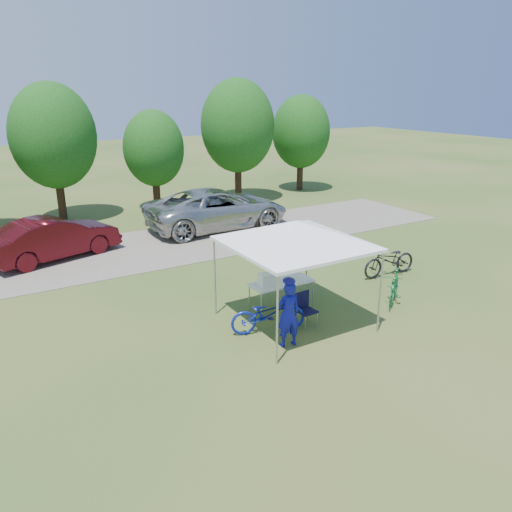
# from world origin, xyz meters

# --- Properties ---
(ground) EXTENTS (100.00, 100.00, 0.00)m
(ground) POSITION_xyz_m (0.00, 0.00, 0.00)
(ground) COLOR #2D5119
(ground) RESTS_ON ground
(gravel_strip) EXTENTS (24.00, 5.00, 0.02)m
(gravel_strip) POSITION_xyz_m (0.00, 8.00, 0.01)
(gravel_strip) COLOR gray
(gravel_strip) RESTS_ON ground
(canopy) EXTENTS (4.53, 4.53, 3.00)m
(canopy) POSITION_xyz_m (0.00, 0.00, 2.65)
(canopy) COLOR #A5A5AA
(canopy) RESTS_ON ground
(treeline) EXTENTS (24.89, 4.28, 6.30)m
(treeline) POSITION_xyz_m (-0.29, 14.05, 3.53)
(treeline) COLOR #382314
(treeline) RESTS_ON ground
(folding_table) EXTENTS (1.79, 0.74, 0.73)m
(folding_table) POSITION_xyz_m (0.27, 0.98, 0.69)
(folding_table) COLOR white
(folding_table) RESTS_ON ground
(folding_chair) EXTENTS (0.47, 0.49, 0.87)m
(folding_chair) POSITION_xyz_m (0.16, -0.23, 0.51)
(folding_chair) COLOR black
(folding_chair) RESTS_ON ground
(cooler) EXTENTS (0.47, 0.32, 0.34)m
(cooler) POSITION_xyz_m (-0.19, 0.98, 0.91)
(cooler) COLOR white
(cooler) RESTS_ON folding_table
(ice_cream_cup) EXTENTS (0.09, 0.09, 0.07)m
(ice_cream_cup) POSITION_xyz_m (0.62, 0.93, 0.77)
(ice_cream_cup) COLOR #C1D532
(ice_cream_cup) RESTS_ON folding_table
(cyclist) EXTENTS (0.63, 0.45, 1.60)m
(cyclist) POSITION_xyz_m (-0.82, -0.93, 0.80)
(cyclist) COLOR #11158F
(cyclist) RESTS_ON ground
(bike_blue) EXTENTS (1.99, 1.18, 0.99)m
(bike_blue) POSITION_xyz_m (-0.86, -0.11, 0.49)
(bike_blue) COLOR #1223A0
(bike_blue) RESTS_ON ground
(bike_green) EXTENTS (1.53, 1.29, 0.94)m
(bike_green) POSITION_xyz_m (3.15, -0.41, 0.47)
(bike_green) COLOR #1A753A
(bike_green) RESTS_ON ground
(bike_dark) EXTENTS (2.03, 0.80, 1.05)m
(bike_dark) POSITION_xyz_m (4.61, 1.21, 0.53)
(bike_dark) COLOR black
(bike_dark) RESTS_ON ground
(minivan) EXTENTS (6.18, 2.90, 1.71)m
(minivan) POSITION_xyz_m (2.45, 9.20, 0.88)
(minivan) COLOR #B9B8B4
(minivan) RESTS_ON gravel_strip
(sedan) EXTENTS (4.76, 2.80, 1.48)m
(sedan) POSITION_xyz_m (-4.32, 8.56, 0.76)
(sedan) COLOR #430B10
(sedan) RESTS_ON gravel_strip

